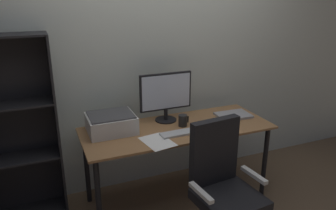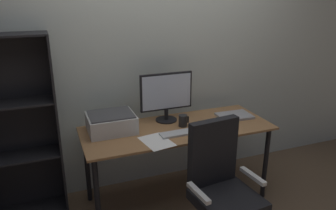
{
  "view_description": "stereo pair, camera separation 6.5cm",
  "coord_description": "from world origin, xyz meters",
  "px_view_note": "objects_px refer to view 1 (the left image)",
  "views": [
    {
      "loc": [
        -1.12,
        -2.48,
        1.9
      ],
      "look_at": [
        -0.09,
        -0.0,
        0.96
      ],
      "focal_mm": 35.27,
      "sensor_mm": 36.0,
      "label": 1
    },
    {
      "loc": [
        -1.06,
        -2.51,
        1.9
      ],
      "look_at": [
        -0.09,
        -0.0,
        0.96
      ],
      "focal_mm": 35.27,
      "sensor_mm": 36.0,
      "label": 2
    }
  ],
  "objects_px": {
    "desk": "(177,136)",
    "bookshelf": "(12,132)",
    "mouse": "(202,128)",
    "coffee_mug": "(183,121)",
    "office_chair": "(223,194)",
    "printer": "(111,123)",
    "laptop": "(233,115)",
    "monitor": "(166,94)",
    "keyboard": "(177,133)"
  },
  "relations": [
    {
      "from": "keyboard",
      "to": "laptop",
      "type": "xyz_separation_m",
      "value": [
        0.68,
        0.18,
        0.0
      ]
    },
    {
      "from": "mouse",
      "to": "office_chair",
      "type": "distance_m",
      "value": 0.64
    },
    {
      "from": "laptop",
      "to": "monitor",
      "type": "bearing_deg",
      "value": 169.41
    },
    {
      "from": "keyboard",
      "to": "office_chair",
      "type": "bearing_deg",
      "value": -76.5
    },
    {
      "from": "monitor",
      "to": "printer",
      "type": "bearing_deg",
      "value": -173.8
    },
    {
      "from": "keyboard",
      "to": "monitor",
      "type": "bearing_deg",
      "value": 84.3
    },
    {
      "from": "coffee_mug",
      "to": "office_chair",
      "type": "bearing_deg",
      "value": -88.85
    },
    {
      "from": "laptop",
      "to": "bookshelf",
      "type": "height_order",
      "value": "bookshelf"
    },
    {
      "from": "mouse",
      "to": "coffee_mug",
      "type": "xyz_separation_m",
      "value": [
        -0.12,
        0.14,
        0.04
      ]
    },
    {
      "from": "printer",
      "to": "desk",
      "type": "bearing_deg",
      "value": -13.21
    },
    {
      "from": "coffee_mug",
      "to": "keyboard",
      "type": "bearing_deg",
      "value": -128.85
    },
    {
      "from": "coffee_mug",
      "to": "office_chair",
      "type": "distance_m",
      "value": 0.77
    },
    {
      "from": "office_chair",
      "to": "desk",
      "type": "bearing_deg",
      "value": 90.0
    },
    {
      "from": "office_chair",
      "to": "bookshelf",
      "type": "relative_size",
      "value": 0.64
    },
    {
      "from": "printer",
      "to": "office_chair",
      "type": "height_order",
      "value": "office_chair"
    },
    {
      "from": "keyboard",
      "to": "office_chair",
      "type": "height_order",
      "value": "office_chair"
    },
    {
      "from": "monitor",
      "to": "office_chair",
      "type": "distance_m",
      "value": 1.04
    },
    {
      "from": "desk",
      "to": "office_chair",
      "type": "relative_size",
      "value": 1.68
    },
    {
      "from": "keyboard",
      "to": "mouse",
      "type": "height_order",
      "value": "mouse"
    },
    {
      "from": "desk",
      "to": "bookshelf",
      "type": "height_order",
      "value": "bookshelf"
    },
    {
      "from": "desk",
      "to": "keyboard",
      "type": "distance_m",
      "value": 0.18
    },
    {
      "from": "mouse",
      "to": "coffee_mug",
      "type": "height_order",
      "value": "coffee_mug"
    },
    {
      "from": "laptop",
      "to": "printer",
      "type": "height_order",
      "value": "printer"
    },
    {
      "from": "laptop",
      "to": "bookshelf",
      "type": "relative_size",
      "value": 0.2
    },
    {
      "from": "coffee_mug",
      "to": "desk",
      "type": "bearing_deg",
      "value": -171.11
    },
    {
      "from": "monitor",
      "to": "coffee_mug",
      "type": "height_order",
      "value": "monitor"
    },
    {
      "from": "coffee_mug",
      "to": "printer",
      "type": "bearing_deg",
      "value": 168.75
    },
    {
      "from": "monitor",
      "to": "mouse",
      "type": "xyz_separation_m",
      "value": [
        0.21,
        -0.32,
        -0.24
      ]
    },
    {
      "from": "mouse",
      "to": "bookshelf",
      "type": "xyz_separation_m",
      "value": [
        -1.53,
        0.46,
        0.03
      ]
    },
    {
      "from": "laptop",
      "to": "office_chair",
      "type": "relative_size",
      "value": 0.32
    },
    {
      "from": "desk",
      "to": "printer",
      "type": "height_order",
      "value": "printer"
    },
    {
      "from": "coffee_mug",
      "to": "office_chair",
      "type": "relative_size",
      "value": 0.1
    },
    {
      "from": "desk",
      "to": "laptop",
      "type": "bearing_deg",
      "value": 3.82
    },
    {
      "from": "bookshelf",
      "to": "desk",
      "type": "bearing_deg",
      "value": -13.85
    },
    {
      "from": "laptop",
      "to": "desk",
      "type": "bearing_deg",
      "value": -173.75
    },
    {
      "from": "mouse",
      "to": "monitor",
      "type": "bearing_deg",
      "value": 109.52
    },
    {
      "from": "desk",
      "to": "mouse",
      "type": "relative_size",
      "value": 17.66
    },
    {
      "from": "laptop",
      "to": "office_chair",
      "type": "distance_m",
      "value": 0.95
    },
    {
      "from": "coffee_mug",
      "to": "printer",
      "type": "distance_m",
      "value": 0.64
    },
    {
      "from": "keyboard",
      "to": "mouse",
      "type": "distance_m",
      "value": 0.24
    },
    {
      "from": "coffee_mug",
      "to": "bookshelf",
      "type": "height_order",
      "value": "bookshelf"
    },
    {
      "from": "mouse",
      "to": "bookshelf",
      "type": "relative_size",
      "value": 0.06
    },
    {
      "from": "desk",
      "to": "printer",
      "type": "bearing_deg",
      "value": 166.79
    },
    {
      "from": "desk",
      "to": "mouse",
      "type": "xyz_separation_m",
      "value": [
        0.17,
        -0.13,
        0.1
      ]
    },
    {
      "from": "printer",
      "to": "laptop",
      "type": "bearing_deg",
      "value": -4.46
    },
    {
      "from": "coffee_mug",
      "to": "mouse",
      "type": "bearing_deg",
      "value": -49.54
    },
    {
      "from": "monitor",
      "to": "bookshelf",
      "type": "height_order",
      "value": "bookshelf"
    },
    {
      "from": "monitor",
      "to": "keyboard",
      "type": "relative_size",
      "value": 1.71
    },
    {
      "from": "desk",
      "to": "bookshelf",
      "type": "distance_m",
      "value": 1.4
    },
    {
      "from": "laptop",
      "to": "bookshelf",
      "type": "distance_m",
      "value": 1.99
    }
  ]
}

